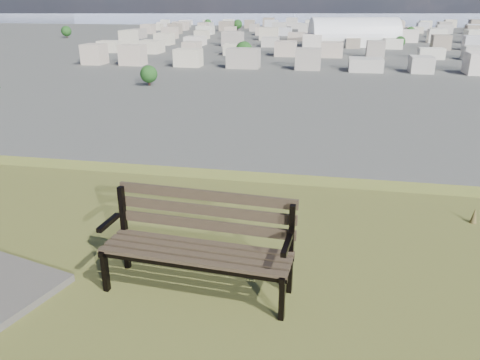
# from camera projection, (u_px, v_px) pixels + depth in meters

# --- Properties ---
(park_bench) EXTENTS (1.67, 0.64, 0.86)m
(park_bench) POSITION_uv_depth(u_px,v_px,m) (199.00, 238.00, 4.04)
(park_bench) COLOR #3E3424
(park_bench) RESTS_ON hilltop_mesa
(arena) EXTENTS (57.90, 34.95, 22.82)m
(arena) POSITION_uv_depth(u_px,v_px,m) (353.00, 37.00, 293.73)
(arena) COLOR silver
(arena) RESTS_ON ground
(city_blocks) EXTENTS (395.00, 361.00, 7.00)m
(city_blocks) POSITION_uv_depth(u_px,v_px,m) (333.00, 32.00, 372.05)
(city_blocks) COLOR silver
(city_blocks) RESTS_ON ground
(city_trees) EXTENTS (406.52, 387.20, 9.98)m
(city_trees) POSITION_uv_depth(u_px,v_px,m) (291.00, 37.00, 307.07)
(city_trees) COLOR #301F18
(city_trees) RESTS_ON ground
(bay_water) EXTENTS (2400.00, 700.00, 0.12)m
(bay_water) POSITION_uv_depth(u_px,v_px,m) (334.00, 16.00, 836.53)
(bay_water) COLOR #8492A8
(bay_water) RESTS_ON ground
(far_hills) EXTENTS (2050.00, 340.00, 60.00)m
(far_hills) POSITION_uv_depth(u_px,v_px,m) (313.00, 1.00, 1298.84)
(far_hills) COLOR #989FBD
(far_hills) RESTS_ON ground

